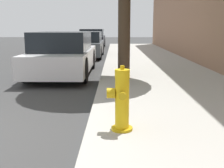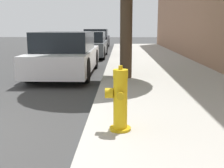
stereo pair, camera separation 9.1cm
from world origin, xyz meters
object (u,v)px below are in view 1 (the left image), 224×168
(parked_car_near, at_px, (64,54))
(parked_car_far, at_px, (93,39))
(parked_car_mid, at_px, (86,45))
(fire_hydrant, at_px, (121,100))

(parked_car_near, bearing_deg, parked_car_far, 90.15)
(parked_car_near, relative_size, parked_car_mid, 1.12)
(parked_car_mid, distance_m, parked_car_far, 6.60)
(fire_hydrant, relative_size, parked_car_mid, 0.22)
(fire_hydrant, distance_m, parked_car_mid, 10.80)
(parked_car_mid, relative_size, parked_car_far, 0.93)
(parked_car_near, distance_m, parked_car_mid, 5.42)
(parked_car_near, relative_size, parked_car_far, 1.04)
(parked_car_far, bearing_deg, parked_car_near, -89.85)
(fire_hydrant, distance_m, parked_car_near, 5.54)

